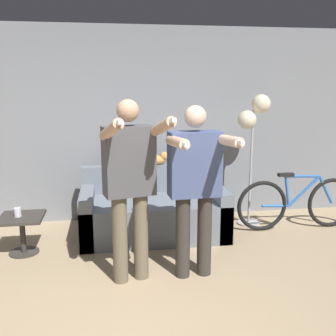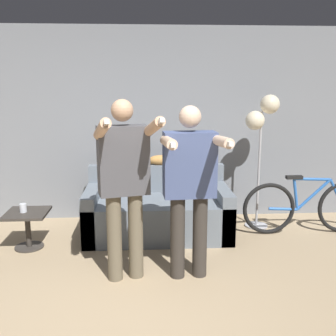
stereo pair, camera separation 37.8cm
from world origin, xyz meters
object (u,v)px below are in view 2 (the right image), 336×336
object	(u,v)px
cup	(23,208)
person_right	(190,181)
floor_lamp	(262,122)
side_table	(27,222)
bicycle	(306,207)
cat	(162,159)
person_left	(124,178)
couch	(158,213)

from	to	relation	value
cup	person_right	bearing A→B (deg)	-24.11
floor_lamp	cup	xyz separation A→B (m)	(-2.85, -0.53, -0.90)
side_table	bicycle	size ratio (longest dim) A/B	0.29
bicycle	person_right	bearing A→B (deg)	-146.23
cat	side_table	bearing A→B (deg)	-156.14
cat	person_left	bearing A→B (deg)	-105.60
person_left	person_right	bearing A→B (deg)	-13.88
floor_lamp	bicycle	xyz separation A→B (m)	(0.54, -0.27, -1.03)
cat	cup	xyz separation A→B (m)	(-1.60, -0.70, -0.41)
person_right	cup	xyz separation A→B (m)	(-1.79, 0.80, -0.49)
person_left	cup	xyz separation A→B (m)	(-1.19, 0.80, -0.52)
person_left	side_table	bearing A→B (deg)	131.33
couch	cup	xyz separation A→B (m)	(-1.53, -0.34, 0.20)
person_left	person_right	xyz separation A→B (m)	(0.61, -0.00, -0.03)
person_right	floor_lamp	world-z (taller)	floor_lamp
side_table	bicycle	distance (m)	3.36
bicycle	side_table	bearing A→B (deg)	-175.55
cat	cup	world-z (taller)	cat
person_left	side_table	distance (m)	1.56
side_table	bicycle	bearing A→B (deg)	4.45
couch	person_left	bearing A→B (deg)	-106.63
cat	side_table	world-z (taller)	cat
floor_lamp	person_left	bearing A→B (deg)	-141.28
person_right	side_table	size ratio (longest dim) A/B	3.57
couch	side_table	xyz separation A→B (m)	(-1.49, -0.34, 0.03)
couch	cat	size ratio (longest dim) A/B	3.95
cat	side_table	distance (m)	1.81
floor_lamp	bicycle	size ratio (longest dim) A/B	1.07
person_left	couch	bearing A→B (deg)	59.62
couch	person_right	distance (m)	1.36
bicycle	couch	bearing A→B (deg)	177.49
person_left	cup	size ratio (longest dim) A/B	17.58
person_left	cup	distance (m)	1.52
couch	cup	world-z (taller)	couch
person_left	person_right	distance (m)	0.61
couch	person_right	xyz separation A→B (m)	(0.26, -1.15, 0.69)
couch	person_left	xyz separation A→B (m)	(-0.34, -1.15, 0.72)
couch	person_left	size ratio (longest dim) A/B	1.02
person_left	cat	size ratio (longest dim) A/B	3.85
person_left	cup	world-z (taller)	person_left
couch	side_table	distance (m)	1.53
person_left	bicycle	bearing A→B (deg)	12.07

